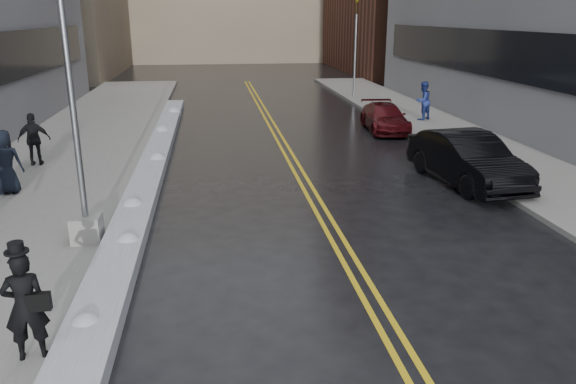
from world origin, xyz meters
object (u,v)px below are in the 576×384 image
object	(u,v)px
car_maroon	(385,118)
pedestrian_d	(34,139)
pedestrian_c	(5,162)
pedestrian_fedora	(25,306)
car_black	(467,159)
lamppost	(77,139)
pedestrian_east	(423,101)
traffic_signal	(355,44)
fire_hydrant	(454,137)

from	to	relation	value
car_maroon	pedestrian_d	bearing A→B (deg)	-156.48
pedestrian_c	pedestrian_fedora	bearing A→B (deg)	109.31
pedestrian_fedora	car_black	bearing A→B (deg)	-153.40
lamppost	pedestrian_fedora	size ratio (longest dim) A/B	4.42
pedestrian_east	car_black	distance (m)	10.62
pedestrian_d	pedestrian_east	xyz separation A→B (m)	(16.36, 6.64, 0.03)
traffic_signal	pedestrian_d	distance (m)	21.07
fire_hydrant	car_black	xyz separation A→B (m)	(-1.50, -4.39, 0.27)
pedestrian_c	traffic_signal	bearing A→B (deg)	-129.78
traffic_signal	pedestrian_d	world-z (taller)	traffic_signal
pedestrian_fedora	pedestrian_d	world-z (taller)	pedestrian_d
fire_hydrant	pedestrian_east	bearing A→B (deg)	81.02
traffic_signal	pedestrian_c	bearing A→B (deg)	-129.52
lamppost	car_black	distance (m)	11.52
fire_hydrant	car_black	size ratio (longest dim) A/B	0.15
fire_hydrant	traffic_signal	world-z (taller)	traffic_signal
traffic_signal	pedestrian_east	size ratio (longest dim) A/B	3.20
fire_hydrant	car_maroon	size ratio (longest dim) A/B	0.17
lamppost	fire_hydrant	world-z (taller)	lamppost
pedestrian_c	car_maroon	world-z (taller)	pedestrian_c
fire_hydrant	pedestrian_c	world-z (taller)	pedestrian_c
traffic_signal	pedestrian_d	bearing A→B (deg)	-135.45
lamppost	pedestrian_fedora	bearing A→B (deg)	-88.77
car_black	fire_hydrant	bearing A→B (deg)	64.21
car_black	pedestrian_fedora	bearing A→B (deg)	-149.20
pedestrian_d	car_maroon	distance (m)	14.77
traffic_signal	pedestrian_fedora	size ratio (longest dim) A/B	3.48
pedestrian_east	car_maroon	xyz separation A→B (m)	(-2.44, -1.72, -0.48)
car_black	car_maroon	distance (m)	8.62
fire_hydrant	car_black	world-z (taller)	car_black
traffic_signal	pedestrian_fedora	world-z (taller)	traffic_signal
traffic_signal	pedestrian_east	xyz separation A→B (m)	(1.44, -8.05, -2.32)
pedestrian_east	car_black	xyz separation A→B (m)	(-2.44, -10.34, -0.27)
fire_hydrant	pedestrian_c	size ratio (longest dim) A/B	0.39
fire_hydrant	pedestrian_fedora	xyz separation A→B (m)	(-12.20, -12.67, 0.46)
fire_hydrant	pedestrian_fedora	bearing A→B (deg)	-133.93
pedestrian_c	car_maroon	size ratio (longest dim) A/B	0.44
fire_hydrant	car_black	bearing A→B (deg)	-108.87
pedestrian_fedora	pedestrian_c	xyz separation A→B (m)	(-3.10, 8.72, 0.07)
car_maroon	fire_hydrant	bearing A→B (deg)	-66.42
traffic_signal	pedestrian_east	bearing A→B (deg)	-79.87
lamppost	pedestrian_c	distance (m)	5.25
lamppost	traffic_signal	xyz separation A→B (m)	(11.80, 22.00, 0.87)
fire_hydrant	pedestrian_fedora	size ratio (longest dim) A/B	0.42
pedestrian_fedora	car_maroon	world-z (taller)	pedestrian_fedora
fire_hydrant	pedestrian_east	size ratio (longest dim) A/B	0.39
lamppost	pedestrian_east	distance (m)	19.28
car_black	car_maroon	world-z (taller)	car_black
car_black	car_maroon	bearing A→B (deg)	83.08
pedestrian_east	car_black	bearing A→B (deg)	45.56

